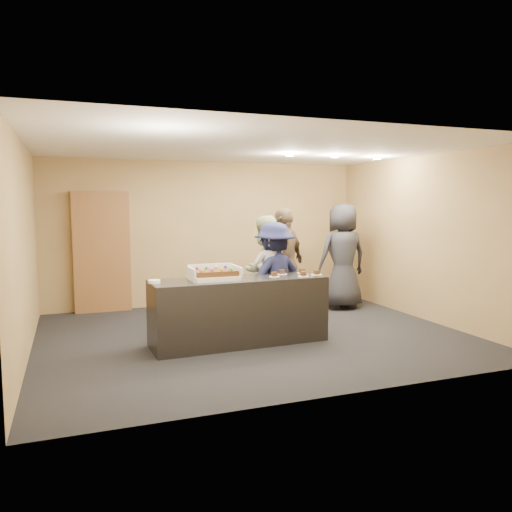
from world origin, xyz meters
The scene contains 17 objects.
room centered at (0.00, 0.00, 1.35)m, with size 6.04×6.00×2.70m.
serving_counter centered at (-0.33, -0.37, 0.45)m, with size 2.40×0.70×0.90m, color black.
storage_cabinet centered at (-1.95, 2.41, 1.06)m, with size 0.97×0.15×2.13m, color brown.
cake_box centered at (-0.67, -0.34, 0.94)m, with size 0.65×0.45×0.19m.
sheet_cake centered at (-0.67, -0.37, 1.00)m, with size 0.56×0.38×0.11m.
plate_stack centered at (-1.48, -0.36, 0.92)m, with size 0.16×0.16×0.04m, color white.
slice_a centered at (0.17, -0.40, 0.92)m, with size 0.15×0.15×0.07m.
slice_b centered at (0.37, -0.21, 0.92)m, with size 0.15×0.15×0.07m.
slice_c centered at (0.57, -0.51, 0.92)m, with size 0.15×0.15×0.07m.
slice_d centered at (0.68, -0.23, 0.92)m, with size 0.15×0.15×0.07m.
slice_e centered at (0.81, -0.43, 0.92)m, with size 0.15×0.15×0.07m.
person_server_grey centered at (0.30, 0.08, 0.77)m, with size 0.56×0.37×1.54m, color #949398.
person_sage_man centered at (0.42, 0.60, 0.86)m, with size 0.84×0.65×1.72m, color #96A478.
person_navy_man centered at (0.38, 0.08, 0.82)m, with size 1.06×0.61×1.63m, color #161A3C.
person_brown_extra centered at (0.87, 0.83, 0.93)m, with size 1.08×0.45×1.85m, color brown.
person_dark_suit centered at (2.18, 1.18, 0.96)m, with size 0.94×0.61×1.93m, color #242429.
ceiling_spotlights centered at (1.60, 0.50, 2.67)m, with size 1.72×0.12×0.03m.
Camera 1 is at (-2.46, -6.72, 1.91)m, focal length 35.00 mm.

